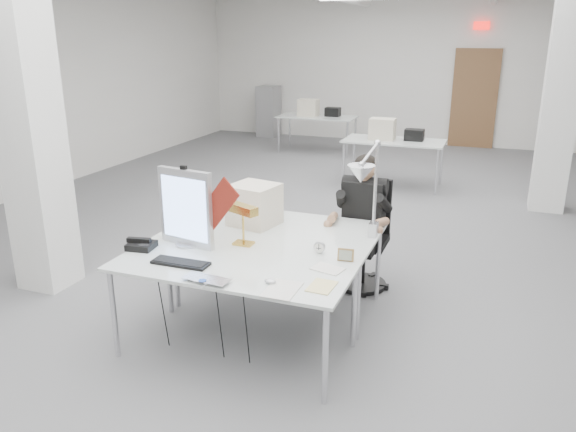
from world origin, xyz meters
name	(u,v)px	position (x,y,z in m)	size (l,w,h in m)	color
room_shell	(338,99)	(0.04, 0.13, 1.69)	(10.04, 14.04, 3.24)	#5B5B5E
desk_main	(234,264)	(0.00, -2.50, 0.74)	(1.80, 0.90, 0.03)	silver
desk_second	(278,228)	(0.00, -1.60, 0.74)	(1.80, 0.90, 0.03)	silver
bg_desk_a	(394,141)	(0.20, 3.00, 0.74)	(1.60, 0.80, 0.03)	silver
bg_desk_b	(317,117)	(-1.80, 5.20, 0.74)	(1.60, 0.80, 0.03)	silver
filing_cabinet	(269,111)	(-3.50, 6.65, 0.60)	(0.45, 0.55, 1.20)	gray
office_chair	(363,239)	(0.64, -0.99, 0.50)	(0.49, 0.49, 1.00)	black
seated_person	(364,201)	(0.64, -1.04, 0.90)	(0.49, 0.61, 0.91)	black
monitor	(186,208)	(-0.52, -2.29, 1.07)	(0.51, 0.05, 0.63)	silver
pennant	(218,205)	(-0.22, -2.32, 1.13)	(0.46, 0.01, 0.19)	maroon
keyboard	(181,263)	(-0.36, -2.66, 0.77)	(0.44, 0.15, 0.02)	black
laptop	(203,283)	(-0.04, -2.92, 0.77)	(0.34, 0.22, 0.03)	#B1B0B5
mouse	(270,281)	(0.39, -2.74, 0.77)	(0.08, 0.05, 0.03)	silver
bankers_lamp	(243,223)	(-0.10, -2.12, 0.94)	(0.32, 0.13, 0.36)	gold
desk_phone	(141,246)	(-0.82, -2.49, 0.78)	(0.20, 0.18, 0.05)	black
picture_frame_left	(173,231)	(-0.73, -2.16, 0.81)	(0.13, 0.01, 0.10)	tan
picture_frame_right	(346,255)	(0.77, -2.17, 0.80)	(0.12, 0.01, 0.10)	#9F7744
desk_clock	(320,247)	(0.54, -2.08, 0.81)	(0.09, 0.09, 0.03)	#B0B0B5
paper_stack_a	(282,289)	(0.50, -2.81, 0.76)	(0.21, 0.30, 0.01)	silver
paper_stack_b	(322,286)	(0.74, -2.67, 0.76)	(0.16, 0.23, 0.01)	#ECD98D
paper_stack_c	(328,269)	(0.69, -2.37, 0.76)	(0.22, 0.16, 0.01)	silver
beige_monitor	(254,205)	(-0.22, -1.62, 0.94)	(0.39, 0.37, 0.37)	beige
architect_lamp	(369,188)	(0.85, -1.81, 1.25)	(0.26, 0.76, 0.98)	#BABABE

